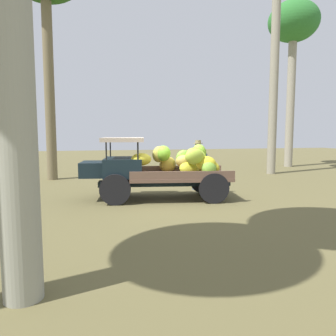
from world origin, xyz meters
name	(u,v)px	position (x,y,z in m)	size (l,w,h in m)	color
ground_plane	(167,199)	(0.00, 0.00, 0.00)	(60.00, 60.00, 0.00)	brown
truck	(157,168)	(0.28, -0.14, 0.96)	(4.61, 2.30, 1.88)	black
farmer	(198,162)	(-1.48, -1.44, 1.00)	(0.52, 0.47, 1.77)	#4F5A6F
loose_banana_bunch	(202,182)	(-1.79, -1.88, 0.18)	(0.60, 0.33, 0.36)	#89B131
forest_tree_2	(293,28)	(-9.48, -7.84, 8.10)	(2.90, 2.90, 9.64)	gray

